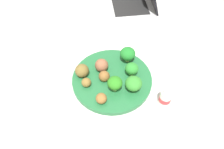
% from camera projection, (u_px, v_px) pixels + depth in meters
% --- Properties ---
extents(ground_plane, '(4.00, 4.00, 0.00)m').
position_uv_depth(ground_plane, '(112.00, 81.00, 0.82)').
color(ground_plane, beige).
extents(plate, '(0.28, 0.28, 0.02)m').
position_uv_depth(plate, '(112.00, 79.00, 0.81)').
color(plate, '#236638').
rests_on(plate, ground_plane).
extents(broccoli_floret_center, '(0.06, 0.06, 0.06)m').
position_uv_depth(broccoli_floret_center, '(133.00, 84.00, 0.75)').
color(broccoli_floret_center, '#AABE69').
rests_on(broccoli_floret_center, plate).
extents(broccoli_floret_front_right, '(0.06, 0.06, 0.06)m').
position_uv_depth(broccoli_floret_front_right, '(129.00, 54.00, 0.83)').
color(broccoli_floret_front_right, '#ADD07B').
rests_on(broccoli_floret_front_right, plate).
extents(broccoli_floret_front_left, '(0.05, 0.05, 0.05)m').
position_uv_depth(broccoli_floret_front_left, '(132.00, 69.00, 0.79)').
color(broccoli_floret_front_left, '#92CB66').
rests_on(broccoli_floret_front_left, plate).
extents(broccoli_floret_near_rim, '(0.05, 0.05, 0.06)m').
position_uv_depth(broccoli_floret_near_rim, '(115.00, 83.00, 0.75)').
color(broccoli_floret_near_rim, '#8FC56F').
rests_on(broccoli_floret_near_rim, plate).
extents(meatball_far_rim, '(0.05, 0.05, 0.05)m').
position_uv_depth(meatball_far_rim, '(82.00, 71.00, 0.80)').
color(meatball_far_rim, brown).
rests_on(meatball_far_rim, plate).
extents(meatball_front_right, '(0.05, 0.05, 0.05)m').
position_uv_depth(meatball_front_right, '(102.00, 65.00, 0.81)').
color(meatball_front_right, brown).
rests_on(meatball_front_right, plate).
extents(meatball_mid_left, '(0.03, 0.03, 0.03)m').
position_uv_depth(meatball_mid_left, '(86.00, 82.00, 0.77)').
color(meatball_mid_left, brown).
rests_on(meatball_mid_left, plate).
extents(meatball_back_left, '(0.04, 0.04, 0.04)m').
position_uv_depth(meatball_back_left, '(101.00, 98.00, 0.73)').
color(meatball_back_left, brown).
rests_on(meatball_back_left, plate).
extents(meatball_center, '(0.04, 0.04, 0.04)m').
position_uv_depth(meatball_center, '(104.00, 76.00, 0.79)').
color(meatball_center, brown).
rests_on(meatball_center, plate).
extents(napkin, '(0.18, 0.14, 0.01)m').
position_uv_depth(napkin, '(50.00, 56.00, 0.89)').
color(napkin, white).
rests_on(napkin, ground_plane).
extents(fork, '(0.12, 0.02, 0.01)m').
position_uv_depth(fork, '(54.00, 53.00, 0.90)').
color(fork, silver).
rests_on(fork, napkin).
extents(knife, '(0.15, 0.03, 0.01)m').
position_uv_depth(knife, '(48.00, 58.00, 0.88)').
color(knife, white).
rests_on(knife, napkin).
extents(yogurt_bottle, '(0.04, 0.04, 0.08)m').
position_uv_depth(yogurt_bottle, '(165.00, 97.00, 0.73)').
color(yogurt_bottle, white).
rests_on(yogurt_bottle, ground_plane).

